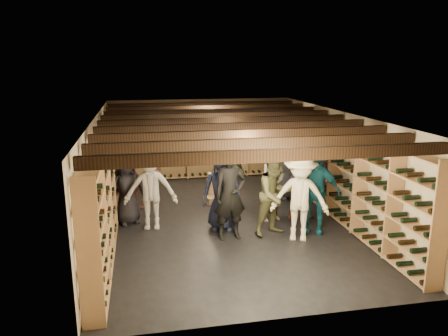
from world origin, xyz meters
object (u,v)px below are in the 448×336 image
person_4 (314,191)px  person_8 (305,184)px  person_5 (128,175)px  person_9 (150,189)px  crate_loose (215,199)px  crate_stack_left (218,186)px  person_2 (275,195)px  person_11 (317,177)px  person_6 (222,191)px  crate_stack_right (227,178)px  person_0 (127,189)px  person_10 (228,173)px  person_1 (230,195)px  person_12 (287,166)px  person_7 (273,185)px  person_3 (300,197)px

person_4 → person_8: 0.75m
person_5 → person_9: bearing=-93.6°
crate_loose → crate_stack_left: bearing=68.0°
person_2 → person_11: 1.73m
crate_stack_left → person_2: person_2 is taller
person_4 → person_6: 1.92m
crate_loose → crate_stack_right: bearing=66.0°
crate_loose → person_0: (-2.14, -1.06, 0.70)m
person_4 → person_6: size_ratio=1.05×
person_10 → person_11: size_ratio=0.84×
person_0 → person_11: size_ratio=0.88×
person_1 → person_4: bearing=-8.3°
crate_loose → person_12: (1.92, 0.00, 0.77)m
person_6 → person_5: bearing=152.4°
person_12 → crate_loose: bearing=166.6°
person_8 → person_9: person_9 is taller
person_7 → person_0: bearing=156.5°
person_1 → person_5: bearing=124.5°
person_5 → person_0: bearing=-113.7°
crate_loose → person_5: person_5 is taller
crate_stack_left → person_2: 2.75m
person_11 → person_12: person_11 is taller
crate_loose → person_9: person_9 is taller
crate_loose → person_11: size_ratio=0.28×
person_0 → person_7: person_7 is taller
crate_stack_left → person_12: size_ratio=0.40×
person_0 → person_1: size_ratio=0.85×
person_3 → person_7: size_ratio=1.09×
person_0 → crate_stack_right: bearing=22.3°
crate_loose → person_9: size_ratio=0.28×
person_8 → person_12: bearing=81.4°
person_6 → person_12: size_ratio=0.99×
person_5 → crate_stack_right: bearing=4.5°
person_2 → person_10: bearing=81.7°
crate_stack_left → person_7: (0.93, -1.80, 0.49)m
person_10 → person_5: bearing=-176.9°
person_12 → person_4: bearing=-108.9°
person_6 → person_0: bearing=172.0°
person_3 → person_5: (-3.40, 2.52, -0.02)m
person_7 → person_11: person_11 is taller
person_5 → person_7: (3.20, -1.35, -0.05)m
crate_loose → person_4: 2.99m
person_0 → person_3: person_3 is taller
person_11 → crate_stack_left: bearing=131.1°
person_7 → person_12: 1.72m
person_3 → crate_loose: bearing=137.3°
person_7 → person_9: bearing=164.2°
person_7 → person_11: 1.19m
person_11 → person_12: bearing=90.9°
crate_stack_left → person_6: 2.18m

